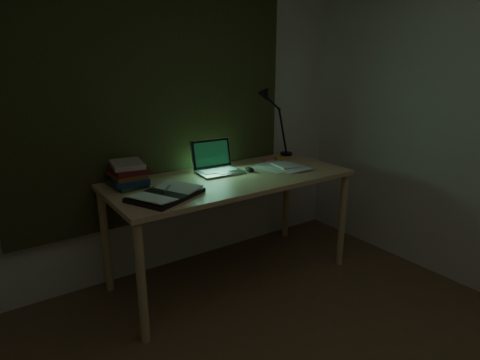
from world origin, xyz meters
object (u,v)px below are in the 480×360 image
(loose_papers, at_px, (279,166))
(desk, at_px, (231,228))
(open_textbook, at_px, (166,194))
(desk_lamp, at_px, (287,123))
(laptop, at_px, (220,158))
(book_stack, at_px, (128,173))

(loose_papers, bearing_deg, desk, -178.45)
(open_textbook, xyz_separation_m, loose_papers, (1.04, 0.15, -0.01))
(desk_lamp, bearing_deg, desk, -145.85)
(laptop, xyz_separation_m, open_textbook, (-0.57, -0.27, -0.10))
(loose_papers, relative_size, desk_lamp, 0.59)
(book_stack, relative_size, loose_papers, 0.78)
(open_textbook, relative_size, desk_lamp, 0.76)
(loose_papers, bearing_deg, laptop, 165.89)
(open_textbook, bearing_deg, desk_lamp, -7.23)
(book_stack, distance_m, loose_papers, 1.17)
(book_stack, xyz_separation_m, desk_lamp, (1.49, 0.10, 0.20))
(desk, height_order, loose_papers, loose_papers)
(desk_lamp, bearing_deg, open_textbook, -148.97)
(desk, bearing_deg, laptop, 94.93)
(laptop, relative_size, open_textbook, 0.86)
(book_stack, bearing_deg, loose_papers, -9.88)
(laptop, bearing_deg, desk_lamp, 15.93)
(open_textbook, distance_m, book_stack, 0.38)
(laptop, xyz_separation_m, desk_lamp, (0.81, 0.18, 0.17))
(open_textbook, relative_size, loose_papers, 1.28)
(laptop, distance_m, loose_papers, 0.50)
(desk_lamp, bearing_deg, laptop, -154.62)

